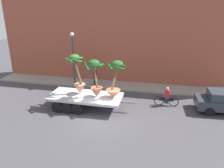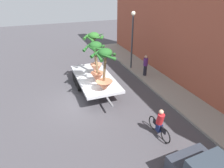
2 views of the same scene
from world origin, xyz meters
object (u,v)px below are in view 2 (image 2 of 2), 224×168
(flatbed_trailer, at_px, (94,78))
(potted_palm_rear, at_px, (105,72))
(pedestrian_near_gate, at_px, (145,65))
(cyclist, at_px, (160,124))
(potted_palm_front, at_px, (95,53))
(potted_palm_middle, at_px, (96,62))
(street_lamp, at_px, (132,33))

(flatbed_trailer, xyz_separation_m, potted_palm_rear, (2.46, 0.02, 1.51))
(flatbed_trailer, xyz_separation_m, pedestrian_near_gate, (-0.32, 4.46, 0.28))
(pedestrian_near_gate, bearing_deg, potted_palm_rear, -57.95)
(potted_palm_rear, distance_m, cyclist, 4.32)
(potted_palm_rear, xyz_separation_m, potted_palm_front, (-2.86, 0.29, 0.24))
(flatbed_trailer, xyz_separation_m, potted_palm_front, (-0.40, 0.30, 1.74))
(potted_palm_front, height_order, cyclist, potted_palm_front)
(potted_palm_middle, height_order, street_lamp, street_lamp)
(potted_palm_middle, bearing_deg, pedestrian_near_gate, 107.06)
(potted_palm_rear, distance_m, pedestrian_near_gate, 5.38)
(potted_palm_rear, distance_m, street_lamp, 6.29)
(potted_palm_middle, distance_m, potted_palm_front, 1.52)
(potted_palm_rear, xyz_separation_m, cyclist, (3.67, 1.62, -1.60))
(flatbed_trailer, bearing_deg, potted_palm_front, 142.91)
(flatbed_trailer, height_order, potted_palm_rear, potted_palm_rear)
(potted_palm_middle, distance_m, street_lamp, 5.38)
(potted_palm_front, distance_m, cyclist, 6.92)
(cyclist, distance_m, street_lamp, 9.08)
(potted_palm_front, bearing_deg, flatbed_trailer, -37.09)
(potted_palm_front, xyz_separation_m, street_lamp, (-1.81, 3.81, 0.73))
(potted_palm_rear, height_order, pedestrian_near_gate, potted_palm_rear)
(cyclist, xyz_separation_m, pedestrian_near_gate, (-6.45, 2.83, 0.37))
(potted_palm_front, xyz_separation_m, cyclist, (6.53, 1.33, -1.84))
(potted_palm_rear, height_order, street_lamp, street_lamp)
(flatbed_trailer, xyz_separation_m, street_lamp, (-2.21, 4.12, 2.47))
(pedestrian_near_gate, relative_size, street_lamp, 0.35)
(flatbed_trailer, height_order, potted_palm_front, potted_palm_front)
(flatbed_trailer, height_order, cyclist, cyclist)
(potted_palm_middle, xyz_separation_m, cyclist, (5.06, 1.69, -1.74))
(flatbed_trailer, relative_size, street_lamp, 1.32)
(potted_palm_rear, xyz_separation_m, potted_palm_middle, (-1.39, -0.08, 0.14))
(cyclist, height_order, pedestrian_near_gate, pedestrian_near_gate)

